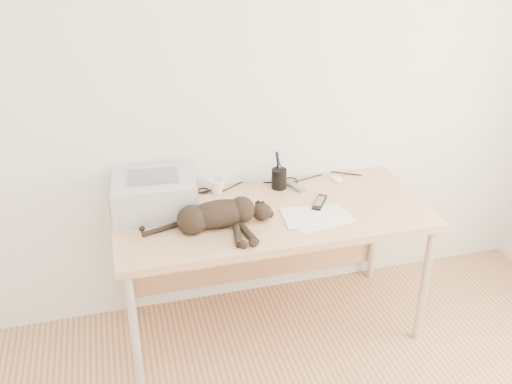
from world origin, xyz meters
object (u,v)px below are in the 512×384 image
object	(u,v)px
desk	(267,226)
mug	(217,186)
mouse	(337,177)
printer	(155,193)
cat	(215,216)
pen_cup	(279,178)

from	to	relation	value
desk	mug	xyz separation A→B (m)	(-0.23, 0.19, 0.17)
desk	mouse	xyz separation A→B (m)	(0.46, 0.17, 0.15)
desk	mouse	size ratio (longest dim) A/B	15.85
mug	mouse	bearing A→B (deg)	-1.49
printer	cat	distance (m)	0.37
desk	cat	world-z (taller)	cat
printer	mouse	world-z (taller)	printer
cat	desk	bearing A→B (deg)	26.16
mouse	cat	bearing A→B (deg)	-159.13
printer	mug	distance (m)	0.36
mouse	pen_cup	bearing A→B (deg)	178.68
desk	cat	distance (m)	0.41
pen_cup	printer	bearing A→B (deg)	-173.51
desk	mouse	world-z (taller)	mouse
cat	mouse	xyz separation A→B (m)	(0.77, 0.34, -0.05)
desk	mouse	distance (m)	0.51
mug	pen_cup	distance (m)	0.34
cat	mouse	bearing A→B (deg)	21.48
printer	mouse	bearing A→B (deg)	4.97
cat	pen_cup	xyz separation A→B (m)	(0.42, 0.33, -0.00)
mug	cat	bearing A→B (deg)	-102.28
cat	pen_cup	world-z (taller)	pen_cup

